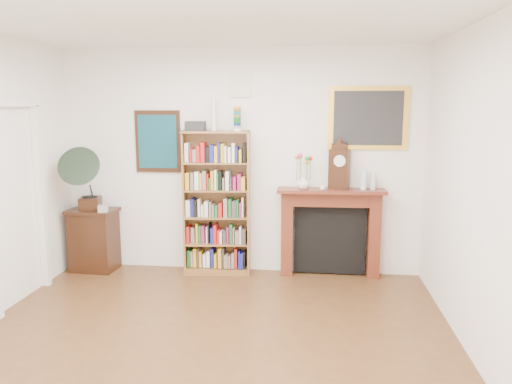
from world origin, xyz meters
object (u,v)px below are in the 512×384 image
at_px(cd_stack, 103,209).
at_px(flower_vase, 303,182).
at_px(mantel_clock, 339,167).
at_px(bottle_right, 373,181).
at_px(fireplace, 330,225).
at_px(gramophone, 84,175).
at_px(teacup, 323,188).
at_px(bottle_left, 364,180).
at_px(side_cabinet, 94,240).
at_px(bookshelf, 216,195).

bearing_deg(cd_stack, flower_vase, 4.57).
distance_m(mantel_clock, bottle_right, 0.44).
bearing_deg(bottle_right, mantel_clock, 179.00).
distance_m(fireplace, gramophone, 3.10).
bearing_deg(teacup, bottle_left, 10.46).
height_order(fireplace, teacup, teacup).
relative_size(side_cabinet, gramophone, 0.99).
xyz_separation_m(gramophone, bottle_left, (3.41, 0.21, -0.03)).
distance_m(bookshelf, cd_stack, 1.41).
height_order(flower_vase, bottle_left, bottle_left).
distance_m(bookshelf, bottle_right, 1.92).
bearing_deg(bookshelf, gramophone, -179.02).
bearing_deg(bottle_right, bottle_left, -162.58).
bearing_deg(bottle_left, bottle_right, 17.42).
distance_m(bottle_left, bottle_right, 0.12).
distance_m(fireplace, cd_stack, 2.82).
relative_size(bookshelf, gramophone, 2.55).
bearing_deg(gramophone, side_cabinet, 64.85).
xyz_separation_m(side_cabinet, gramophone, (-0.03, -0.12, 0.86)).
bearing_deg(gramophone, bottle_left, -8.88).
xyz_separation_m(bookshelf, bottle_right, (1.91, 0.05, 0.20)).
bearing_deg(side_cabinet, flower_vase, 4.82).
bearing_deg(side_cabinet, bottle_left, 4.68).
bearing_deg(bottle_right, teacup, -168.16).
relative_size(bottle_left, bottle_right, 1.20).
distance_m(fireplace, bottle_left, 0.69).
bearing_deg(teacup, bottle_right, 11.84).
xyz_separation_m(fireplace, teacup, (-0.11, -0.14, 0.49)).
xyz_separation_m(cd_stack, mantel_clock, (2.89, 0.25, 0.53)).
xyz_separation_m(cd_stack, bottle_right, (3.30, 0.24, 0.36)).
bearing_deg(mantel_clock, bottle_left, 7.18).
relative_size(side_cabinet, teacup, 10.58).
xyz_separation_m(flower_vase, bottle_left, (0.72, 0.01, 0.04)).
relative_size(fireplace, bottle_right, 6.55).
xyz_separation_m(gramophone, flower_vase, (2.69, 0.19, -0.08)).
distance_m(fireplace, teacup, 0.52).
bearing_deg(flower_vase, mantel_clock, 7.24).
bearing_deg(fireplace, teacup, -127.44).
height_order(cd_stack, bottle_right, bottle_right).
distance_m(mantel_clock, bottle_left, 0.33).
height_order(gramophone, flower_vase, gramophone).
distance_m(gramophone, flower_vase, 2.70).
xyz_separation_m(bookshelf, gramophone, (-1.62, -0.19, 0.25)).
bearing_deg(flower_vase, cd_stack, -175.43).
bearing_deg(cd_stack, bookshelf, 7.84).
xyz_separation_m(teacup, bottle_left, (0.49, 0.09, 0.09)).
height_order(gramophone, bottle_left, gramophone).
height_order(bookshelf, flower_vase, bookshelf).
xyz_separation_m(side_cabinet, teacup, (2.90, -0.01, 0.73)).
distance_m(gramophone, bottle_left, 3.42).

